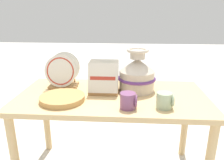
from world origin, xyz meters
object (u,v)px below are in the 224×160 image
Objects in this scene: dish_rack_round_plates at (63,74)px; mug_plum_glaze at (129,101)px; dish_rack_square_plates at (104,81)px; mug_sage_glaze at (165,100)px; ceramic_vase at (137,74)px; wicker_charger_stack at (62,98)px.

dish_rack_round_plates reaches higher than mug_plum_glaze.
dish_rack_square_plates reaches higher than mug_plum_glaze.
mug_plum_glaze and mug_sage_glaze have the same top height.
ceramic_vase reaches higher than mug_plum_glaze.
dish_rack_round_plates is at bearing 104.23° from wicker_charger_stack.
wicker_charger_stack is 0.45m from mug_plum_glaze.
ceramic_vase reaches higher than dish_rack_square_plates.
ceramic_vase is 1.06× the size of wicker_charger_stack.
mug_sage_glaze is (0.16, -0.30, -0.08)m from ceramic_vase.
dish_rack_round_plates reaches higher than wicker_charger_stack.
dish_rack_square_plates is (0.33, -0.09, -0.02)m from dish_rack_round_plates.
mug_sage_glaze is at bearing -61.59° from ceramic_vase.
mug_plum_glaze is (0.44, -0.09, 0.03)m from wicker_charger_stack.
dish_rack_square_plates is 2.21× the size of mug_plum_glaze.
mug_sage_glaze is at bearing 5.10° from mug_plum_glaze.
mug_sage_glaze is (0.40, -0.24, -0.04)m from dish_rack_square_plates.
wicker_charger_stack is 0.67m from mug_sage_glaze.
wicker_charger_stack is (0.07, -0.27, -0.09)m from dish_rack_round_plates.
dish_rack_square_plates is at bearing 124.79° from mug_plum_glaze.
mug_plum_glaze is (-0.06, -0.32, -0.08)m from ceramic_vase.
dish_rack_round_plates is at bearing 155.59° from mug_sage_glaze.
ceramic_vase is 0.35m from mug_sage_glaze.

